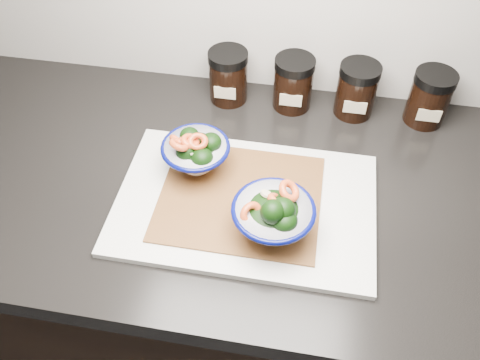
% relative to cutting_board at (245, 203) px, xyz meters
% --- Properties ---
extents(cabinet, '(3.43, 0.58, 0.86)m').
position_rel_cutting_board_xyz_m(cabinet, '(0.10, 0.05, -0.48)').
color(cabinet, black).
rests_on(cabinet, ground).
extents(countertop, '(3.50, 0.60, 0.04)m').
position_rel_cutting_board_xyz_m(countertop, '(0.10, 0.05, -0.03)').
color(countertop, black).
rests_on(countertop, cabinet).
extents(cutting_board, '(0.45, 0.30, 0.01)m').
position_rel_cutting_board_xyz_m(cutting_board, '(0.00, 0.00, 0.00)').
color(cutting_board, silver).
rests_on(cutting_board, countertop).
extents(bamboo_mat, '(0.28, 0.24, 0.00)m').
position_rel_cutting_board_xyz_m(bamboo_mat, '(-0.01, 0.01, 0.01)').
color(bamboo_mat, brown).
rests_on(bamboo_mat, cutting_board).
extents(bowl_left, '(0.12, 0.12, 0.09)m').
position_rel_cutting_board_xyz_m(bowl_left, '(-0.10, 0.06, 0.05)').
color(bowl_left, white).
rests_on(bowl_left, bamboo_mat).
extents(bowl_right, '(0.14, 0.14, 0.10)m').
position_rel_cutting_board_xyz_m(bowl_right, '(0.06, -0.06, 0.05)').
color(bowl_right, white).
rests_on(bowl_right, bamboo_mat).
extents(spice_jar_a, '(0.08, 0.08, 0.11)m').
position_rel_cutting_board_xyz_m(spice_jar_a, '(-0.08, 0.29, 0.05)').
color(spice_jar_a, black).
rests_on(spice_jar_a, countertop).
extents(spice_jar_b, '(0.08, 0.08, 0.11)m').
position_rel_cutting_board_xyz_m(spice_jar_b, '(0.05, 0.29, 0.05)').
color(spice_jar_b, black).
rests_on(spice_jar_b, countertop).
extents(spice_jar_c, '(0.08, 0.08, 0.11)m').
position_rel_cutting_board_xyz_m(spice_jar_c, '(0.18, 0.29, 0.05)').
color(spice_jar_c, black).
rests_on(spice_jar_c, countertop).
extents(spice_jar_d, '(0.08, 0.08, 0.11)m').
position_rel_cutting_board_xyz_m(spice_jar_d, '(0.32, 0.29, 0.05)').
color(spice_jar_d, black).
rests_on(spice_jar_d, countertop).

